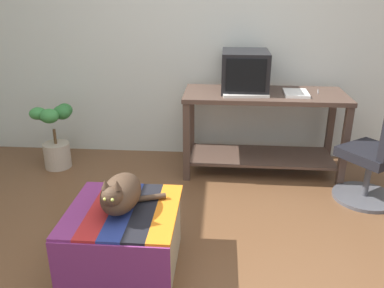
# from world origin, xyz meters

# --- Properties ---
(ground_plane) EXTENTS (14.00, 14.00, 0.00)m
(ground_plane) POSITION_xyz_m (0.00, 0.00, 0.00)
(ground_plane) COLOR brown
(back_wall) EXTENTS (8.00, 0.10, 2.60)m
(back_wall) POSITION_xyz_m (0.00, 2.05, 1.30)
(back_wall) COLOR silver
(back_wall) RESTS_ON ground_plane
(desk) EXTENTS (1.47, 0.61, 0.78)m
(desk) POSITION_xyz_m (0.53, 1.60, 0.53)
(desk) COLOR #4C382D
(desk) RESTS_ON ground_plane
(tv_monitor) EXTENTS (0.42, 0.49, 0.36)m
(tv_monitor) POSITION_xyz_m (0.34, 1.67, 0.95)
(tv_monitor) COLOR black
(tv_monitor) RESTS_ON desk
(keyboard) EXTENTS (0.41, 0.19, 0.02)m
(keyboard) POSITION_xyz_m (0.35, 1.47, 0.79)
(keyboard) COLOR beige
(keyboard) RESTS_ON desk
(book) EXTENTS (0.22, 0.29, 0.03)m
(book) POSITION_xyz_m (0.80, 1.55, 0.79)
(book) COLOR white
(book) RESTS_ON desk
(ottoman_with_blanket) EXTENTS (0.67, 0.69, 0.42)m
(ottoman_with_blanket) POSITION_xyz_m (-0.44, 0.08, 0.21)
(ottoman_with_blanket) COLOR tan
(ottoman_with_blanket) RESTS_ON ground_plane
(cat) EXTENTS (0.38, 0.40, 0.27)m
(cat) POSITION_xyz_m (-0.44, 0.07, 0.53)
(cat) COLOR #473323
(cat) RESTS_ON ottoman_with_blanket
(potted_plant) EXTENTS (0.37, 0.41, 0.64)m
(potted_plant) POSITION_xyz_m (-1.45, 1.52, 0.33)
(potted_plant) COLOR #B7A893
(potted_plant) RESTS_ON ground_plane
(office_chair) EXTENTS (0.59, 0.59, 0.89)m
(office_chair) POSITION_xyz_m (1.40, 1.05, 0.39)
(office_chair) COLOR #4C4C51
(office_chair) RESTS_ON ground_plane
(pen) EXTENTS (0.04, 0.14, 0.01)m
(pen) POSITION_xyz_m (1.02, 1.67, 0.78)
(pen) COLOR #B7B7BC
(pen) RESTS_ON desk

